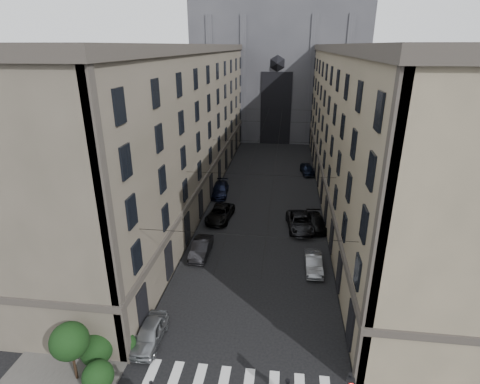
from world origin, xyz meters
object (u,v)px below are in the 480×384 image
at_px(car_left_midfar, 220,214).
at_px(car_right_far, 307,169).
at_px(car_left_midnear, 201,248).
at_px(car_right_midfar, 316,222).
at_px(car_left_near, 150,333).
at_px(gothic_tower, 279,50).
at_px(car_right_near, 313,263).
at_px(car_right_midnear, 300,222).
at_px(car_left_far, 220,189).

xyz_separation_m(car_left_midfar, car_right_far, (10.63, 17.82, 0.03)).
bearing_deg(car_left_midnear, car_right_midfar, 32.85).
relative_size(car_left_near, car_right_midfar, 0.91).
distance_m(gothic_tower, car_right_far, 34.74).
height_order(car_left_midnear, car_right_near, car_left_midnear).
bearing_deg(car_right_midfar, car_left_midnear, -152.70).
distance_m(car_left_near, car_right_near, 15.35).
xyz_separation_m(car_left_midfar, car_right_near, (10.04, -9.13, -0.07)).
xyz_separation_m(gothic_tower, car_left_midnear, (-5.28, -55.49, -17.05)).
relative_size(car_right_near, car_right_midnear, 0.73).
bearing_deg(gothic_tower, car_right_midnear, -85.08).
bearing_deg(car_right_midnear, car_left_midfar, 165.69).
height_order(car_left_midfar, car_right_near, car_left_midfar).
relative_size(car_right_near, car_right_far, 0.90).
relative_size(gothic_tower, car_left_midnear, 12.81).
bearing_deg(car_right_near, gothic_tower, 93.34).
distance_m(car_left_near, car_left_midfar, 19.46).
bearing_deg(car_left_near, car_left_far, 89.83).
bearing_deg(car_left_far, car_left_near, -93.88).
bearing_deg(car_right_far, car_left_far, -147.10).
distance_m(gothic_tower, car_right_midnear, 51.83).
xyz_separation_m(car_right_midnear, car_right_far, (1.59, 19.05, -0.00)).
height_order(car_right_midfar, car_right_far, car_right_far).
bearing_deg(car_left_near, car_left_midfar, 85.83).
height_order(gothic_tower, car_right_near, gothic_tower).
bearing_deg(car_right_far, car_right_near, -99.01).
bearing_deg(car_left_near, car_right_midnear, 60.07).
bearing_deg(car_right_midnear, gothic_tower, 88.38).
relative_size(car_left_near, car_right_near, 1.02).
relative_size(car_left_near, car_right_midnear, 0.75).
bearing_deg(gothic_tower, car_right_near, -84.76).
distance_m(car_left_far, car_right_midnear, 13.59).
bearing_deg(car_left_midfar, car_left_near, -88.42).
bearing_deg(car_left_near, car_left_midnear, 85.25).
height_order(car_left_near, car_right_near, car_left_near).
xyz_separation_m(car_left_midnear, car_right_midnear, (9.48, 6.71, 0.04)).
bearing_deg(car_right_far, car_right_midfar, -97.24).
xyz_separation_m(gothic_tower, car_right_near, (5.20, -56.67, -17.12)).
height_order(car_right_near, car_right_midfar, car_right_near).
xyz_separation_m(car_left_far, car_right_near, (11.40, -16.65, -0.09)).
xyz_separation_m(car_left_midnear, car_left_far, (-0.92, 15.46, 0.02)).
bearing_deg(car_left_midnear, car_left_midfar, 87.24).
bearing_deg(car_right_midnear, car_right_far, 78.70).
distance_m(car_left_near, car_right_midnear, 20.95).
bearing_deg(car_right_midfar, gothic_tower, 91.88).
relative_size(gothic_tower, car_right_far, 12.61).
bearing_deg(gothic_tower, car_right_far, -78.99).
bearing_deg(car_right_midfar, car_right_far, 85.38).
relative_size(gothic_tower, car_left_near, 13.71).
height_order(car_left_far, car_right_far, car_right_far).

